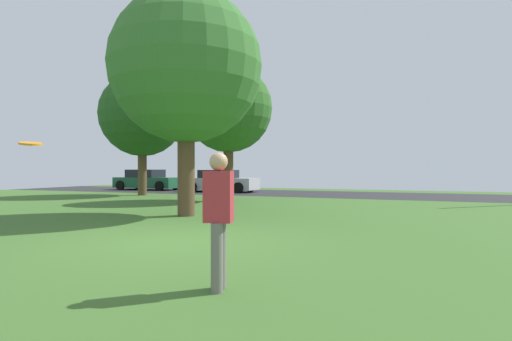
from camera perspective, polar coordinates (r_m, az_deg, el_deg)
The scene contains 9 objects.
ground_plane at distance 8.13m, azimuth -11.56°, elevation -9.79°, with size 44.00×44.00×0.00m, color #3D6628.
road_strip at distance 23.13m, azimuth 11.13°, elevation -3.32°, with size 44.00×6.40×0.01m, color #28282B.
maple_tree_near at distance 22.93m, azimuth -15.80°, elevation 7.63°, with size 4.58×4.58×6.70m.
oak_tree_left at distance 12.73m, azimuth -9.87°, elevation 14.16°, with size 4.61×4.61×6.81m.
maple_tree_far at distance 18.34m, azimuth -3.93°, elevation 8.68°, with size 3.95×3.95×6.12m.
person_thrower at distance 4.71m, azimuth -5.32°, elevation -6.26°, with size 0.36×0.30×1.60m.
frisbee_disc at distance 5.78m, azimuth -29.30°, elevation 3.34°, with size 0.37×0.37×0.07m.
parked_car_green at distance 28.81m, azimuth -15.10°, elevation -1.37°, with size 4.60×2.08×1.39m.
parked_car_silver at distance 25.30m, azimuth -4.98°, elevation -1.59°, with size 4.48×1.99×1.37m.
Camera 1 is at (4.46, -6.65, 1.40)m, focal length 28.26 mm.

